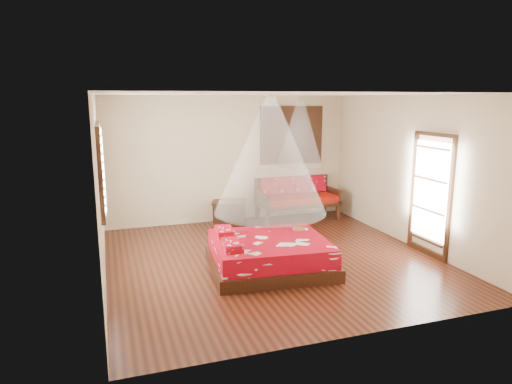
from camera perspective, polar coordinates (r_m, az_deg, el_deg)
room at (r=7.62m, az=2.15°, el=1.55°), size 5.54×5.54×2.84m
bed at (r=7.48m, az=1.62°, el=-7.76°), size 2.06×1.90×0.63m
daybed at (r=10.50m, az=5.06°, el=-0.56°), size 1.82×0.81×0.95m
storage_chest at (r=10.12m, az=-3.32°, el=-2.53°), size 0.87×0.74×0.51m
shutter_panel at (r=10.61m, az=4.47°, el=7.10°), size 1.52×0.06×1.32m
window_left at (r=7.30m, az=-18.79°, el=2.87°), size 0.10×1.74×1.34m
glazed_door at (r=8.53m, az=20.97°, el=-0.39°), size 0.08×1.02×2.16m
wine_tray at (r=7.92m, az=5.39°, el=-4.43°), size 0.23×0.23×0.19m
mosquito_net_main at (r=7.12m, az=1.80°, el=4.50°), size 1.79×1.79×1.80m
mosquito_net_daybed at (r=10.17m, az=5.51°, el=7.45°), size 1.02×1.02×1.50m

